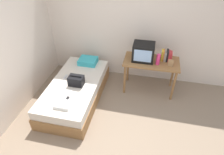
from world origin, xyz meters
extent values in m
plane|color=#84705B|center=(0.00, 0.00, 0.00)|extent=(8.00, 8.00, 0.00)
cube|color=beige|center=(0.00, 2.00, 1.30)|extent=(5.20, 0.10, 2.60)
cube|color=olive|center=(-0.97, 0.79, 0.13)|extent=(1.00, 2.00, 0.27)
cube|color=beige|center=(-0.97, 0.79, 0.36)|extent=(0.97, 1.94, 0.18)
cube|color=olive|center=(0.54, 1.46, 0.76)|extent=(1.16, 0.60, 0.04)
cylinder|color=olive|center=(0.02, 1.22, 0.37)|extent=(0.05, 0.05, 0.74)
cylinder|color=olive|center=(1.06, 1.22, 0.37)|extent=(0.05, 0.05, 0.74)
cylinder|color=olive|center=(0.02, 1.70, 0.37)|extent=(0.05, 0.05, 0.74)
cylinder|color=olive|center=(1.06, 1.70, 0.37)|extent=(0.05, 0.05, 0.74)
cube|color=black|center=(0.35, 1.48, 0.96)|extent=(0.44, 0.38, 0.36)
cube|color=#8CB2E0|center=(0.35, 1.29, 0.97)|extent=(0.35, 0.01, 0.26)
cylinder|color=#E53372|center=(0.66, 1.35, 0.89)|extent=(0.08, 0.08, 0.23)
cube|color=gold|center=(0.74, 1.55, 0.89)|extent=(0.03, 0.14, 0.23)
cube|color=#CC7233|center=(0.77, 1.55, 0.89)|extent=(0.02, 0.15, 0.23)
cube|color=gray|center=(0.80, 1.55, 0.87)|extent=(0.04, 0.16, 0.19)
cube|color=black|center=(0.84, 1.55, 0.90)|extent=(0.04, 0.17, 0.24)
cube|color=#B72D33|center=(0.88, 1.55, 0.89)|extent=(0.03, 0.17, 0.22)
cube|color=#B72D33|center=(0.92, 1.55, 0.88)|extent=(0.04, 0.16, 0.20)
cube|color=#9E754C|center=(0.91, 1.32, 0.86)|extent=(0.11, 0.02, 0.16)
cube|color=#33A8B7|center=(-0.92, 1.56, 0.51)|extent=(0.42, 0.34, 0.12)
cube|color=black|center=(-0.90, 0.73, 0.55)|extent=(0.30, 0.20, 0.20)
cylinder|color=black|center=(-0.90, 0.73, 0.67)|extent=(0.24, 0.02, 0.02)
cube|color=white|center=(-1.03, 0.41, 0.46)|extent=(0.21, 0.29, 0.01)
cube|color=black|center=(-0.92, 0.26, 0.46)|extent=(0.04, 0.16, 0.02)
cube|color=#B7B7BC|center=(-1.23, 0.91, 0.46)|extent=(0.04, 0.14, 0.02)
cube|color=white|center=(-0.92, 0.11, 0.48)|extent=(0.28, 0.22, 0.06)
camera|label=1|loc=(0.47, -2.11, 2.93)|focal=30.87mm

